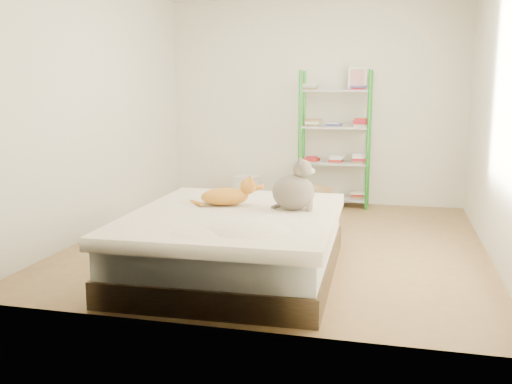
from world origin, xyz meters
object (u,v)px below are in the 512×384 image
(bed, at_px, (235,243))
(grey_cat, at_px, (293,184))
(orange_cat, at_px, (225,194))
(shelf_unit, at_px, (335,141))
(cardboard_box, at_px, (307,200))
(white_bin, at_px, (247,189))

(bed, bearing_deg, grey_cat, 22.73)
(grey_cat, bearing_deg, orange_cat, 82.14)
(orange_cat, distance_m, grey_cat, 0.60)
(shelf_unit, height_order, cardboard_box, shelf_unit)
(bed, xyz_separation_m, cardboard_box, (0.22, 2.37, -0.09))
(cardboard_box, bearing_deg, white_bin, 175.41)
(bed, bearing_deg, white_bin, 101.34)
(white_bin, bearing_deg, shelf_unit, 1.56)
(orange_cat, distance_m, white_bin, 2.75)
(grey_cat, distance_m, shelf_unit, 2.74)
(orange_cat, xyz_separation_m, grey_cat, (0.59, -0.04, 0.11))
(orange_cat, height_order, cardboard_box, orange_cat)
(bed, xyz_separation_m, shelf_unit, (0.47, 2.93, 0.57))
(bed, bearing_deg, shelf_unit, 79.23)
(bed, height_order, grey_cat, grey_cat)
(grey_cat, xyz_separation_m, white_bin, (-1.10, 2.70, -0.54))
(bed, relative_size, grey_cat, 4.89)
(cardboard_box, bearing_deg, bed, -68.80)
(shelf_unit, xyz_separation_m, white_bin, (-1.14, -0.03, -0.65))
(shelf_unit, distance_m, white_bin, 1.31)
(bed, relative_size, cardboard_box, 3.31)
(shelf_unit, bearing_deg, orange_cat, -103.04)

